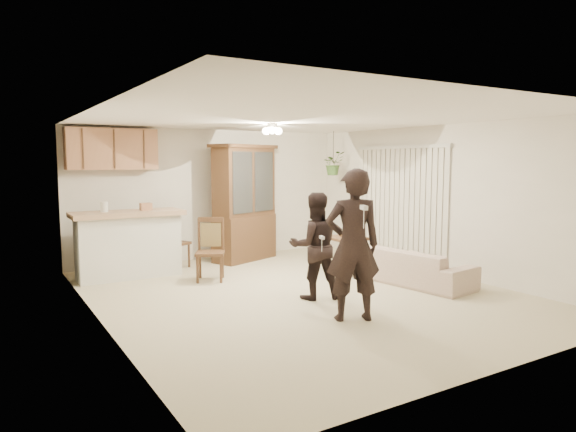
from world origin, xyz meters
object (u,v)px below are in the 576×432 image
side_table (346,254)px  chair_hutch_right (260,242)px  china_hutch (244,204)px  chair_hutch_left (210,263)px  child (315,250)px  chair_bar (174,252)px  adult (353,246)px  sofa (414,260)px

side_table → chair_hutch_right: 2.24m
china_hutch → chair_hutch_right: size_ratio=2.16×
side_table → chair_hutch_left: bearing=162.0°
child → chair_hutch_left: bearing=-46.3°
chair_bar → chair_hutch_right: 1.88m
side_table → chair_bar: 3.05m
chair_hutch_right → adult: bearing=57.7°
chair_bar → adult: bearing=-103.1°
side_table → chair_hutch_right: chair_hutch_right is taller
sofa → chair_hutch_left: size_ratio=1.88×
china_hutch → child: bearing=-119.4°
side_table → chair_hutch_right: bearing=102.3°
chair_hutch_right → chair_hutch_left: bearing=22.5°
china_hutch → side_table: size_ratio=3.16×
chair_hutch_left → chair_bar: bearing=125.6°
sofa → child: bearing=79.1°
adult → child: 1.07m
chair_hutch_left → china_hutch: bearing=73.7°
sofa → adult: adult is taller
sofa → chair_hutch_right: bearing=7.4°
side_table → chair_bar: (-2.34, 1.95, -0.04)m
sofa → chair_hutch_left: (-2.61, 1.84, -0.09)m
side_table → chair_bar: chair_bar is taller
chair_hutch_left → chair_hutch_right: (1.70, 1.48, 0.01)m
side_table → sofa: bearing=-69.1°
child → chair_bar: child is taller
china_hutch → chair_hutch_left: china_hutch is taller
chair_hutch_left → child: bearing=-36.8°
chair_hutch_right → chair_bar: bearing=-11.5°
sofa → chair_hutch_right: (-0.91, 3.32, -0.08)m
child → china_hutch: 3.08m
chair_hutch_left → sofa: bearing=-7.2°
child → china_hutch: size_ratio=0.61×
side_table → chair_bar: bearing=140.2°
sofa → chair_hutch_left: bearing=46.9°
sofa → chair_bar: 4.15m
adult → chair_bar: (-0.83, 4.03, -0.62)m
child → china_hutch: (0.43, 3.02, 0.41)m
adult → china_hutch: (0.58, 4.05, 0.19)m
child → chair_hutch_right: 3.37m
adult → child: size_ratio=1.33×
adult → china_hutch: bearing=-75.2°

